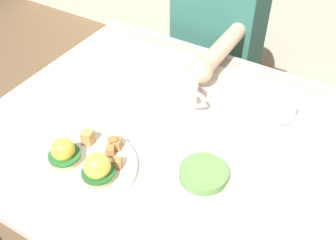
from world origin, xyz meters
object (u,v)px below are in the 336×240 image
(coffee_mug, at_px, (185,95))
(side_plate, at_px, (203,176))
(dining_table, at_px, (189,165))
(eggs_benedict_plate, at_px, (85,164))
(fruit_bowl, at_px, (276,107))
(fork, at_px, (302,190))
(diner_person, at_px, (214,48))

(coffee_mug, height_order, side_plate, coffee_mug)
(dining_table, distance_m, coffee_mug, 0.21)
(eggs_benedict_plate, bearing_deg, fruit_bowl, 53.13)
(side_plate, bearing_deg, dining_table, 131.11)
(eggs_benedict_plate, height_order, fruit_bowl, eggs_benedict_plate)
(fruit_bowl, distance_m, fork, 0.29)
(fruit_bowl, xyz_separation_m, side_plate, (-0.07, -0.33, -0.02))
(eggs_benedict_plate, distance_m, fruit_bowl, 0.57)
(fork, bearing_deg, side_plate, -157.60)
(fruit_bowl, bearing_deg, side_plate, -101.86)
(dining_table, bearing_deg, eggs_benedict_plate, -127.05)
(eggs_benedict_plate, bearing_deg, fork, 23.70)
(eggs_benedict_plate, height_order, diner_person, diner_person)
(dining_table, height_order, fruit_bowl, fruit_bowl)
(fruit_bowl, height_order, fork, fruit_bowl)
(dining_table, distance_m, fork, 0.34)
(dining_table, bearing_deg, fruit_bowl, 53.32)
(fruit_bowl, height_order, coffee_mug, coffee_mug)
(diner_person, bearing_deg, fork, -49.50)
(dining_table, distance_m, side_plate, 0.19)
(coffee_mug, bearing_deg, diner_person, 104.43)
(fruit_bowl, height_order, side_plate, fruit_bowl)
(eggs_benedict_plate, bearing_deg, diner_person, 91.96)
(eggs_benedict_plate, distance_m, fork, 0.55)
(diner_person, bearing_deg, coffee_mug, -75.57)
(coffee_mug, bearing_deg, eggs_benedict_plate, -105.87)
(eggs_benedict_plate, xyz_separation_m, side_plate, (0.27, 0.13, -0.01))
(eggs_benedict_plate, relative_size, side_plate, 1.35)
(eggs_benedict_plate, xyz_separation_m, fruit_bowl, (0.34, 0.46, 0.00))
(fruit_bowl, bearing_deg, dining_table, -126.68)
(fork, height_order, side_plate, side_plate)
(fork, distance_m, side_plate, 0.24)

